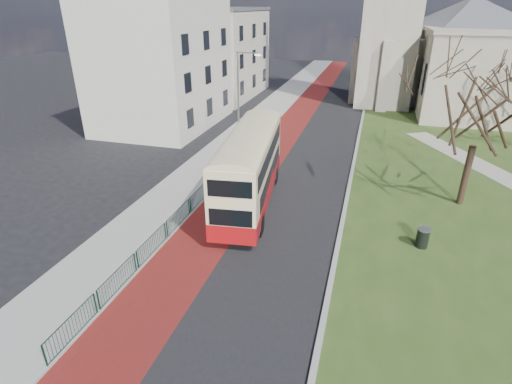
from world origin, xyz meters
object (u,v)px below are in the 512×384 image
at_px(streetlamp, 240,93).
at_px(bus, 250,166).
at_px(winter_tree_near, 485,95).
at_px(litter_bin, 423,238).

bearing_deg(streetlamp, bus, -69.00).
distance_m(streetlamp, bus, 12.73).
xyz_separation_m(bus, winter_tree_near, (12.98, 3.89, 4.31)).
xyz_separation_m(streetlamp, bus, (4.51, -11.75, -1.91)).
height_order(streetlamp, bus, streetlamp).
distance_m(streetlamp, litter_bin, 20.68).
bearing_deg(bus, winter_tree_near, 9.50).
distance_m(bus, winter_tree_near, 14.22).
bearing_deg(winter_tree_near, litter_bin, -114.46).
height_order(bus, litter_bin, bus).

